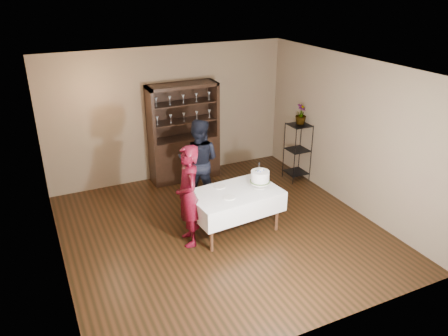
{
  "coord_description": "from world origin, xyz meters",
  "views": [
    {
      "loc": [
        -2.64,
        -5.68,
        3.91
      ],
      "look_at": [
        0.09,
        0.1,
        1.09
      ],
      "focal_mm": 35.0,
      "sensor_mm": 36.0,
      "label": 1
    }
  ],
  "objects": [
    {
      "name": "floor",
      "position": [
        0.0,
        0.0,
        0.0
      ],
      "size": [
        5.0,
        5.0,
        0.0
      ],
      "primitive_type": "plane",
      "color": "black",
      "rests_on": "ground"
    },
    {
      "name": "ceiling",
      "position": [
        0.0,
        0.0,
        2.7
      ],
      "size": [
        5.0,
        5.0,
        0.0
      ],
      "primitive_type": "plane",
      "rotation": [
        3.14,
        0.0,
        0.0
      ],
      "color": "silver",
      "rests_on": "back_wall"
    },
    {
      "name": "back_wall",
      "position": [
        0.0,
        2.5,
        1.35
      ],
      "size": [
        5.0,
        0.02,
        2.7
      ],
      "primitive_type": "cube",
      "color": "#77684C",
      "rests_on": "floor"
    },
    {
      "name": "wall_left",
      "position": [
        -2.5,
        0.0,
        1.35
      ],
      "size": [
        0.02,
        5.0,
        2.7
      ],
      "primitive_type": "cube",
      "color": "#77684C",
      "rests_on": "floor"
    },
    {
      "name": "wall_right",
      "position": [
        2.5,
        0.0,
        1.35
      ],
      "size": [
        0.02,
        5.0,
        2.7
      ],
      "primitive_type": "cube",
      "color": "#77684C",
      "rests_on": "floor"
    },
    {
      "name": "china_hutch",
      "position": [
        0.2,
        2.25,
        0.66
      ],
      "size": [
        1.4,
        0.48,
        2.0
      ],
      "color": "black",
      "rests_on": "floor"
    },
    {
      "name": "plant_etagere",
      "position": [
        2.28,
        1.2,
        0.65
      ],
      "size": [
        0.42,
        0.42,
        1.2
      ],
      "color": "black",
      "rests_on": "floor"
    },
    {
      "name": "cake_table",
      "position": [
        0.2,
        -0.08,
        0.55
      ],
      "size": [
        1.53,
        1.02,
        0.73
      ],
      "rotation": [
        0.0,
        0.0,
        0.08
      ],
      "color": "white",
      "rests_on": "floor"
    },
    {
      "name": "woman",
      "position": [
        -0.6,
        -0.08,
        0.82
      ],
      "size": [
        0.47,
        0.65,
        1.64
      ],
      "primitive_type": "imported",
      "rotation": [
        0.0,
        0.0,
        -1.71
      ],
      "color": "#3D0512",
      "rests_on": "floor"
    },
    {
      "name": "man",
      "position": [
        0.08,
        1.15,
        0.81
      ],
      "size": [
        0.99,
        0.94,
        1.61
      ],
      "primitive_type": "imported",
      "rotation": [
        0.0,
        0.0,
        2.55
      ],
      "color": "black",
      "rests_on": "floor"
    },
    {
      "name": "cake",
      "position": [
        0.64,
        -0.12,
        0.91
      ],
      "size": [
        0.36,
        0.36,
        0.46
      ],
      "rotation": [
        0.0,
        0.0,
        -0.23
      ],
      "color": "white",
      "rests_on": "cake_table"
    },
    {
      "name": "plate_near",
      "position": [
        0.02,
        -0.23,
        0.73
      ],
      "size": [
        0.26,
        0.26,
        0.01
      ],
      "primitive_type": "cylinder",
      "rotation": [
        0.0,
        0.0,
        -0.42
      ],
      "color": "white",
      "rests_on": "cake_table"
    },
    {
      "name": "plate_far",
      "position": [
        0.05,
        0.18,
        0.73
      ],
      "size": [
        0.24,
        0.24,
        0.01
      ],
      "primitive_type": "cylinder",
      "rotation": [
        0.0,
        0.0,
        -0.26
      ],
      "color": "white",
      "rests_on": "cake_table"
    },
    {
      "name": "potted_plant",
      "position": [
        2.32,
        1.23,
        1.39
      ],
      "size": [
        0.32,
        0.32,
        0.4
      ],
      "primitive_type": "imported",
      "rotation": [
        0.0,
        0.0,
        0.63
      ],
      "color": "#45612E",
      "rests_on": "plant_etagere"
    }
  ]
}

